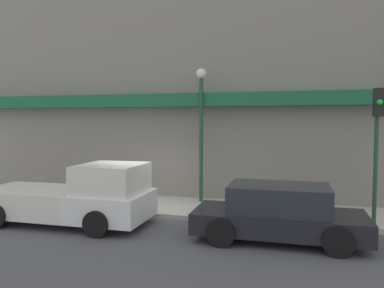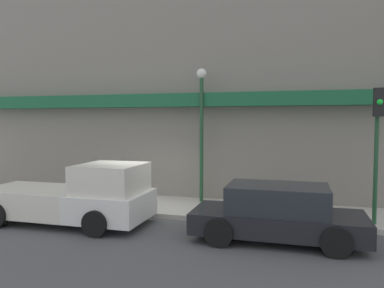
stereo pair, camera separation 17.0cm
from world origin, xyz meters
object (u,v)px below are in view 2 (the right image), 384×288
Objects in this scene: street_lamp at (201,118)px; parked_car at (277,213)px; fire_hydrant at (92,194)px; traffic_light at (377,132)px; pickup_truck at (76,197)px.

parked_car is at bearing -49.22° from street_lamp.
fire_hydrant is 0.17× the size of traffic_light.
parked_car is 3.82m from traffic_light.
parked_car is at bearing -146.76° from traffic_light.
fire_hydrant is (-0.60, 1.95, -0.32)m from pickup_truck.
fire_hydrant is at bearing 105.93° from pickup_truck.
parked_car is 1.13× the size of traffic_light.
traffic_light is (9.28, -0.21, 2.34)m from fire_hydrant.
pickup_truck is 2.07m from fire_hydrant.
fire_hydrant is at bearing 178.73° from traffic_light.
street_lamp is at bearing 163.58° from traffic_light.
parked_car reaches higher than fire_hydrant.
pickup_truck is 6.02m from parked_car.
fire_hydrant is 0.14× the size of street_lamp.
pickup_truck is 7.76× the size of fire_hydrant.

